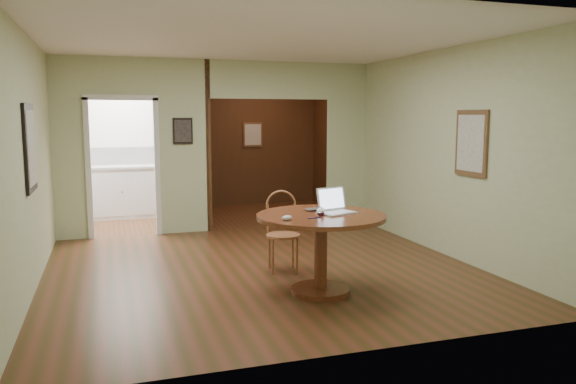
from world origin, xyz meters
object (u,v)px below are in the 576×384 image
object	(u,v)px
dining_table	(321,235)
open_laptop	(334,206)
closed_laptop	(320,210)
chair	(282,226)

from	to	relation	value
dining_table	open_laptop	world-z (taller)	open_laptop
dining_table	open_laptop	size ratio (longest dim) A/B	3.12
closed_laptop	open_laptop	bearing A→B (deg)	-74.73
chair	open_laptop	xyz separation A→B (m)	(0.29, -0.91, 0.37)
chair	closed_laptop	bearing A→B (deg)	-67.74
chair	dining_table	bearing A→B (deg)	-74.87
chair	closed_laptop	xyz separation A→B (m)	(0.18, -0.75, 0.31)
closed_laptop	dining_table	bearing A→B (deg)	-125.30
chair	open_laptop	distance (m)	1.02
dining_table	closed_laptop	size ratio (longest dim) A/B	4.45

